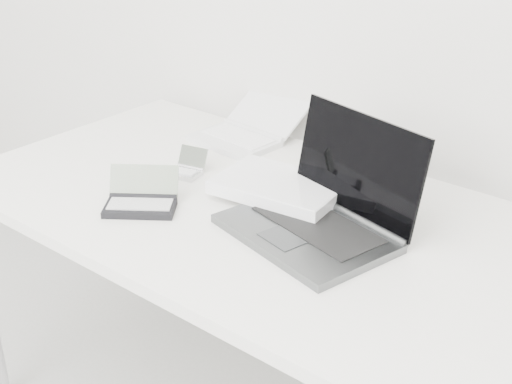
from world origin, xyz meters
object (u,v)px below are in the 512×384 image
Objects in this scene: laptop_large at (304,202)px; netbook_open_white at (245,132)px; desk at (277,231)px; palmtop_charcoal at (141,201)px.

netbook_open_white is (-0.41, 0.28, -0.02)m from laptop_large.
desk is at bearing -35.98° from netbook_open_white.
desk is 0.32m from palmtop_charcoal.
palmtop_charcoal reaches higher than desk.
palmtop_charcoal is at bearing -134.59° from laptop_large.
laptop_large reaches higher than netbook_open_white.
desk is 3.04× the size of laptop_large.
laptop_large is at bearing 20.47° from desk.
netbook_open_white is (-0.35, 0.30, 0.07)m from desk.
netbook_open_white reaches higher than palmtop_charcoal.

